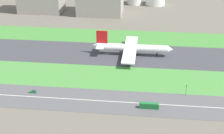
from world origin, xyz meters
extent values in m
plane|color=#5B564C|center=(0.00, 0.00, 0.00)|extent=(800.00, 800.00, 0.00)
cube|color=#38383D|center=(0.00, 0.00, 0.05)|extent=(280.00, 46.00, 0.10)
cube|color=#3D7A33|center=(0.00, 41.00, 0.05)|extent=(280.00, 36.00, 0.10)
cube|color=#427F38|center=(0.00, -41.00, 0.05)|extent=(280.00, 36.00, 0.10)
cube|color=#4C4C4F|center=(0.00, -73.00, 0.05)|extent=(280.00, 28.00, 0.10)
cube|color=silver|center=(0.00, -73.00, 0.11)|extent=(266.00, 0.50, 0.01)
cylinder|color=white|center=(21.15, 0.00, 6.30)|extent=(56.00, 6.00, 6.00)
cone|color=white|center=(51.15, 0.00, 6.30)|extent=(4.00, 5.70, 5.70)
cone|color=white|center=(-9.35, 0.00, 7.10)|extent=(5.00, 5.40, 5.40)
cube|color=red|center=(-3.85, 0.00, 14.30)|extent=(9.00, 0.80, 11.00)
cube|color=white|center=(-4.85, 0.00, 7.30)|extent=(6.00, 16.00, 0.60)
cube|color=white|center=(19.15, 15.00, 5.10)|extent=(10.00, 26.00, 1.00)
cylinder|color=gray|center=(20.15, 9.00, 2.90)|extent=(5.00, 3.20, 3.20)
cube|color=white|center=(19.15, -15.00, 5.10)|extent=(10.00, 26.00, 1.00)
cylinder|color=gray|center=(20.15, -9.00, 2.90)|extent=(5.00, 3.20, 3.20)
cylinder|color=black|center=(40.75, 0.00, 1.70)|extent=(1.00, 1.00, 3.20)
cylinder|color=black|center=(17.15, 3.50, 1.70)|extent=(1.00, 1.00, 3.20)
cylinder|color=black|center=(17.15, -3.50, 1.70)|extent=(1.00, 1.00, 3.20)
cube|color=#19662D|center=(-39.39, -68.00, 0.65)|extent=(4.40, 1.80, 1.10)
cube|color=#333D4C|center=(-38.59, -68.00, 1.65)|extent=(2.20, 1.66, 0.90)
cube|color=#19662D|center=(35.42, -78.00, 1.60)|extent=(11.60, 2.50, 3.00)
cube|color=#19662D|center=(35.32, -78.00, 3.35)|extent=(10.80, 2.30, 0.50)
cylinder|color=#4C4C51|center=(58.52, -60.00, 3.10)|extent=(0.24, 0.24, 6.00)
cube|color=black|center=(58.52, -60.00, 6.70)|extent=(0.36, 0.36, 1.20)
sphere|color=#19D826|center=(58.52, -60.20, 7.00)|extent=(0.24, 0.24, 0.24)
camera|label=1|loc=(32.33, -246.22, 107.92)|focal=52.98mm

